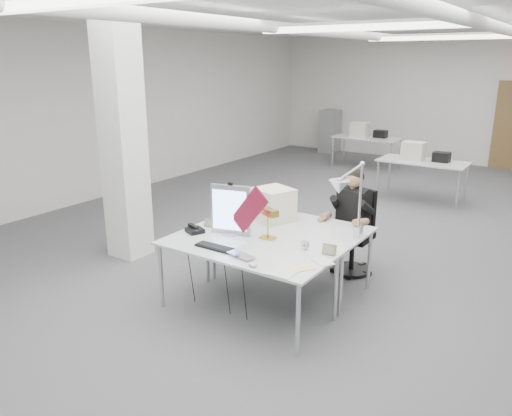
{
  "coord_description": "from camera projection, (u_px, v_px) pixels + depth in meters",
  "views": [
    {
      "loc": [
        2.75,
        -6.39,
        2.6
      ],
      "look_at": [
        -0.21,
        -2.0,
        1.01
      ],
      "focal_mm": 35.0,
      "sensor_mm": 36.0,
      "label": 1
    }
  ],
  "objects": [
    {
      "name": "desk_clock",
      "position": [
        305.0,
        245.0,
        5.02
      ],
      "size": [
        0.1,
        0.05,
        0.09
      ],
      "primitive_type": "cylinder",
      "rotation": [
        1.57,
        0.0,
        -0.23
      ],
      "color": "#A2A1A6",
      "rests_on": "desk_main"
    },
    {
      "name": "bg_desk_a",
      "position": [
        423.0,
        162.0,
        9.35
      ],
      "size": [
        1.6,
        0.8,
        0.02
      ],
      "primitive_type": "cube",
      "color": "silver",
      "rests_on": "room_shell"
    },
    {
      "name": "beige_monitor",
      "position": [
        274.0,
        204.0,
        5.89
      ],
      "size": [
        0.52,
        0.51,
        0.39
      ],
      "primitive_type": "cube",
      "rotation": [
        0.0,
        0.0,
        -0.36
      ],
      "color": "beige",
      "rests_on": "desk_second"
    },
    {
      "name": "office_chair",
      "position": [
        353.0,
        232.0,
        6.18
      ],
      "size": [
        0.66,
        0.66,
        1.08
      ],
      "primitive_type": null,
      "rotation": [
        0.0,
        0.0,
        -0.28
      ],
      "color": "black",
      "rests_on": "room_shell"
    },
    {
      "name": "desk_second",
      "position": [
        290.0,
        225.0,
        5.81
      ],
      "size": [
        1.8,
        0.9,
        0.02
      ],
      "primitive_type": "cube",
      "color": "silver",
      "rests_on": "room_shell"
    },
    {
      "name": "keyboard",
      "position": [
        214.0,
        247.0,
        5.06
      ],
      "size": [
        0.42,
        0.14,
        0.02
      ],
      "primitive_type": "cube",
      "rotation": [
        0.0,
        0.0,
        0.01
      ],
      "color": "black",
      "rests_on": "desk_main"
    },
    {
      "name": "laptop",
      "position": [
        238.0,
        257.0,
        4.81
      ],
      "size": [
        0.34,
        0.26,
        0.02
      ],
      "primitive_type": "imported",
      "rotation": [
        0.0,
        0.0,
        -0.22
      ],
      "color": "silver",
      "rests_on": "desk_main"
    },
    {
      "name": "seated_person",
      "position": [
        353.0,
        205.0,
        6.03
      ],
      "size": [
        0.64,
        0.72,
        0.91
      ],
      "primitive_type": null,
      "rotation": [
        0.0,
        0.0,
        -0.28
      ],
      "color": "black",
      "rests_on": "office_chair"
    },
    {
      "name": "picture_frame_right",
      "position": [
        329.0,
        250.0,
        4.87
      ],
      "size": [
        0.15,
        0.06,
        0.11
      ],
      "primitive_type": "cube",
      "rotation": [
        -0.21,
        0.0,
        0.15
      ],
      "color": "tan",
      "rests_on": "desk_main"
    },
    {
      "name": "architect_lamp",
      "position": [
        350.0,
        206.0,
        5.07
      ],
      "size": [
        0.33,
        0.67,
        0.82
      ],
      "primitive_type": null,
      "rotation": [
        0.0,
        0.0,
        0.18
      ],
      "color": "silver",
      "rests_on": "desk_second"
    },
    {
      "name": "paper_stack_a",
      "position": [
        286.0,
        271.0,
        4.52
      ],
      "size": [
        0.23,
        0.33,
        0.01
      ],
      "primitive_type": "cube",
      "rotation": [
        0.0,
        0.0,
        0.01
      ],
      "color": "silver",
      "rests_on": "desk_main"
    },
    {
      "name": "monitor",
      "position": [
        231.0,
        210.0,
        5.39
      ],
      "size": [
        0.44,
        0.16,
        0.55
      ],
      "primitive_type": "cube",
      "rotation": [
        0.0,
        0.0,
        0.26
      ],
      "color": "#A2A1A6",
      "rests_on": "desk_main"
    },
    {
      "name": "desk_phone",
      "position": [
        195.0,
        230.0,
        5.51
      ],
      "size": [
        0.24,
        0.23,
        0.05
      ],
      "primitive_type": "cube",
      "rotation": [
        0.0,
        0.0,
        -0.43
      ],
      "color": "black",
      "rests_on": "desk_main"
    },
    {
      "name": "bg_desk_b",
      "position": [
        367.0,
        138.0,
        12.17
      ],
      "size": [
        1.6,
        0.8,
        0.02
      ],
      "primitive_type": "cube",
      "color": "silver",
      "rests_on": "room_shell"
    },
    {
      "name": "paper_stack_b",
      "position": [
        301.0,
        268.0,
        4.58
      ],
      "size": [
        0.26,
        0.28,
        0.01
      ],
      "primitive_type": "cube",
      "rotation": [
        0.0,
        0.0,
        -0.59
      ],
      "color": "#F5DD92",
      "rests_on": "desk_main"
    },
    {
      "name": "pennant",
      "position": [
        249.0,
        210.0,
        5.2
      ],
      "size": [
        0.51,
        0.07,
        0.55
      ],
      "primitive_type": "cube",
      "rotation": [
        0.0,
        -0.87,
        -0.12
      ],
      "color": "maroon",
      "rests_on": "monitor"
    },
    {
      "name": "picture_frame_left",
      "position": [
        209.0,
        222.0,
        5.69
      ],
      "size": [
        0.13,
        0.04,
        0.1
      ],
      "primitive_type": "cube",
      "rotation": [
        -0.21,
        0.0,
        0.02
      ],
      "color": "#966840",
      "rests_on": "desk_main"
    },
    {
      "name": "paper_stack_c",
      "position": [
        323.0,
        262.0,
        4.72
      ],
      "size": [
        0.26,
        0.24,
        0.01
      ],
      "primitive_type": "cube",
      "rotation": [
        0.0,
        0.0,
        -0.58
      ],
      "color": "silver",
      "rests_on": "desk_main"
    },
    {
      "name": "bankers_lamp",
      "position": [
        268.0,
        222.0,
        5.28
      ],
      "size": [
        0.34,
        0.23,
        0.36
      ],
      "primitive_type": null,
      "rotation": [
        0.0,
        0.0,
        -0.37
      ],
      "color": "#E39846",
      "rests_on": "desk_main"
    },
    {
      "name": "filing_cabinet",
      "position": [
        330.0,
        131.0,
        14.27
      ],
      "size": [
        0.45,
        0.55,
        1.2
      ],
      "primitive_type": "cube",
      "color": "gray",
      "rests_on": "room_shell"
    },
    {
      "name": "room_shell",
      "position": [
        357.0,
        127.0,
        6.89
      ],
      "size": [
        10.04,
        14.04,
        3.24
      ],
      "color": "#4B4B4D",
      "rests_on": "ground"
    },
    {
      "name": "desk_main",
      "position": [
        246.0,
        248.0,
        5.09
      ],
      "size": [
        1.8,
        0.9,
        0.02
      ],
      "primitive_type": "cube",
      "color": "silver",
      "rests_on": "room_shell"
    },
    {
      "name": "mouse",
      "position": [
        253.0,
        265.0,
        4.6
      ],
      "size": [
        0.11,
        0.09,
        0.04
      ],
      "primitive_type": "ellipsoid",
      "rotation": [
        0.0,
        0.0,
        0.38
      ],
      "color": "silver",
      "rests_on": "desk_main"
    }
  ]
}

